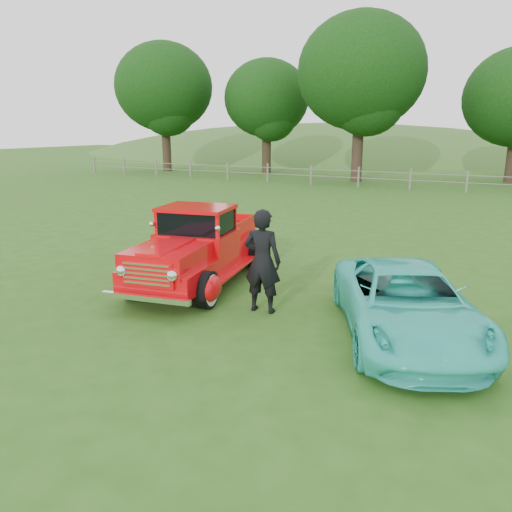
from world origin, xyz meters
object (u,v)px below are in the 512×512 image
at_px(red_pickup, 199,249).
at_px(teal_sedan, 406,303).
at_px(tree_far_west, 164,87).
at_px(man, 262,261).
at_px(tree_mid_west, 267,99).
at_px(tree_near_west, 361,72).

xyz_separation_m(red_pickup, teal_sedan, (4.81, -1.03, -0.19)).
bearing_deg(tree_far_west, red_pickup, -51.84).
bearing_deg(tree_far_west, man, -50.03).
relative_size(tree_mid_west, man, 4.21).
relative_size(tree_near_west, teal_sedan, 2.37).
bearing_deg(teal_sedan, tree_mid_west, 95.84).
bearing_deg(red_pickup, tree_near_west, 87.93).
distance_m(tree_mid_west, tree_near_west, 8.63).
relative_size(red_pickup, man, 2.59).
xyz_separation_m(tree_far_west, tree_near_west, (16.00, -1.00, 0.31)).
height_order(tree_near_west, man, tree_near_west).
bearing_deg(tree_near_west, man, -78.11).
distance_m(tree_far_west, man, 33.28).
bearing_deg(tree_near_west, red_pickup, -82.67).
xyz_separation_m(red_pickup, man, (2.11, -1.00, 0.21)).
height_order(tree_far_west, tree_mid_west, tree_far_west).
xyz_separation_m(tree_far_west, tree_mid_west, (8.00, 2.00, -0.94)).
xyz_separation_m(tree_far_west, man, (21.09, -25.15, -5.48)).
bearing_deg(tree_mid_west, man, -64.27).
xyz_separation_m(tree_mid_west, teal_sedan, (15.79, -27.18, -4.94)).
bearing_deg(man, tree_mid_west, -69.69).
bearing_deg(tree_near_west, tree_mid_west, 159.44).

